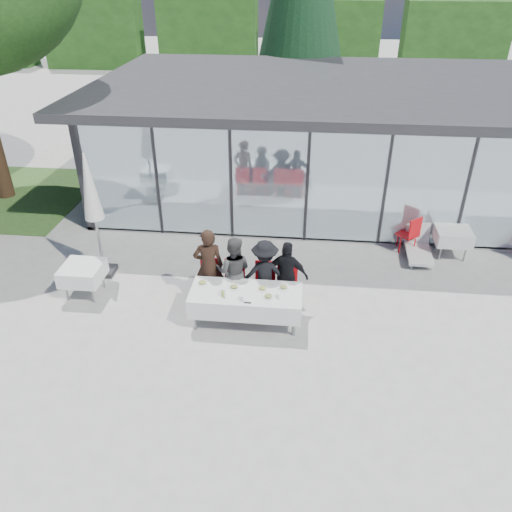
{
  "coord_description": "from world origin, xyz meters",
  "views": [
    {
      "loc": [
        0.97,
        -7.8,
        6.48
      ],
      "look_at": [
        0.03,
        1.2,
        1.12
      ],
      "focal_mm": 35.0,
      "sensor_mm": 36.0,
      "label": 1
    }
  ],
  "objects": [
    {
      "name": "spare_table_left",
      "position": [
        -3.81,
        1.02,
        0.55
      ],
      "size": [
        0.86,
        0.86,
        0.74
      ],
      "color": "silver",
      "rests_on": "ground"
    },
    {
      "name": "lounger",
      "position": [
        3.92,
        3.56,
        0.26
      ],
      "size": [
        0.66,
        1.36,
        0.72
      ],
      "color": "silver",
      "rests_on": "ground"
    },
    {
      "name": "diner_a",
      "position": [
        -0.98,
        1.07,
        0.88
      ],
      "size": [
        0.75,
        0.75,
        1.75
      ],
      "primitive_type": "imported",
      "rotation": [
        0.0,
        0.0,
        3.33
      ],
      "color": "black",
      "rests_on": "ground"
    },
    {
      "name": "market_umbrella",
      "position": [
        -3.72,
        1.91,
        2.02
      ],
      "size": [
        0.5,
        0.5,
        3.0
      ],
      "color": "black",
      "rests_on": "ground"
    },
    {
      "name": "spare_table_right",
      "position": [
        4.73,
        3.68,
        0.55
      ],
      "size": [
        0.86,
        0.86,
        0.74
      ],
      "color": "silver",
      "rests_on": "ground"
    },
    {
      "name": "spare_chair_b",
      "position": [
        3.71,
        3.74,
        0.54
      ],
      "size": [
        0.62,
        0.62,
        0.97
      ],
      "color": "red",
      "rests_on": "ground"
    },
    {
      "name": "pavilion",
      "position": [
        2.0,
        8.16,
        2.15
      ],
      "size": [
        14.8,
        8.8,
        3.44
      ],
      "color": "gray",
      "rests_on": "ground"
    },
    {
      "name": "treeline",
      "position": [
        -2.0,
        28.0,
        2.2
      ],
      "size": [
        62.5,
        2.0,
        4.4
      ],
      "color": "#193D13",
      "rests_on": "ground"
    },
    {
      "name": "folded_eyeglasses",
      "position": [
        -0.01,
        0.01,
        0.76
      ],
      "size": [
        0.14,
        0.03,
        0.01
      ],
      "primitive_type": "cube",
      "color": "black",
      "rests_on": "dining_table"
    },
    {
      "name": "ground",
      "position": [
        0.0,
        0.0,
        0.0
      ],
      "size": [
        90.0,
        90.0,
        0.0
      ],
      "primitive_type": "plane",
      "color": "#A4A39C",
      "rests_on": "ground"
    },
    {
      "name": "diner_chair_c",
      "position": [
        0.22,
        1.14,
        0.54
      ],
      "size": [
        0.44,
        0.44,
        0.97
      ],
      "color": "red",
      "rests_on": "ground"
    },
    {
      "name": "grass_patch",
      "position": [
        -8.5,
        6.0,
        0.01
      ],
      "size": [
        5.0,
        5.0,
        0.02
      ],
      "primitive_type": "cube",
      "color": "#385926",
      "rests_on": "ground"
    },
    {
      "name": "plate_extra",
      "position": [
        0.37,
        0.24,
        0.78
      ],
      "size": [
        0.23,
        0.23,
        0.07
      ],
      "color": "silver",
      "rests_on": "dining_table"
    },
    {
      "name": "diner_b",
      "position": [
        -0.44,
        1.07,
        0.79
      ],
      "size": [
        0.81,
        0.81,
        1.59
      ],
      "primitive_type": "imported",
      "rotation": [
        0.0,
        0.0,
        3.09
      ],
      "color": "#484848",
      "rests_on": "ground"
    },
    {
      "name": "dining_table",
      "position": [
        -0.09,
        0.39,
        0.54
      ],
      "size": [
        2.26,
        0.96,
        0.75
      ],
      "color": "silver",
      "rests_on": "ground"
    },
    {
      "name": "diner_d",
      "position": [
        0.7,
        1.07,
        0.77
      ],
      "size": [
        1.05,
        1.05,
        1.54
      ],
      "primitive_type": "imported",
      "rotation": [
        0.0,
        0.0,
        2.96
      ],
      "color": "black",
      "rests_on": "ground"
    },
    {
      "name": "plate_c",
      "position": [
        0.23,
        0.5,
        0.78
      ],
      "size": [
        0.23,
        0.23,
        0.07
      ],
      "color": "silver",
      "rests_on": "dining_table"
    },
    {
      "name": "juice_bottle",
      "position": [
        -0.53,
        0.18,
        0.82
      ],
      "size": [
        0.06,
        0.06,
        0.14
      ],
      "primitive_type": "cylinder",
      "color": "#82A946",
      "rests_on": "dining_table"
    },
    {
      "name": "diner_chair_b",
      "position": [
        -0.44,
        1.14,
        0.54
      ],
      "size": [
        0.44,
        0.44,
        0.97
      ],
      "color": "red",
      "rests_on": "ground"
    },
    {
      "name": "plate_b",
      "position": [
        -0.35,
        0.5,
        0.78
      ],
      "size": [
        0.23,
        0.23,
        0.07
      ],
      "color": "silver",
      "rests_on": "dining_table"
    },
    {
      "name": "plate_a",
      "position": [
        -1.02,
        0.58,
        0.78
      ],
      "size": [
        0.23,
        0.23,
        0.07
      ],
      "color": "silver",
      "rests_on": "dining_table"
    },
    {
      "name": "diner_chair_d",
      "position": [
        0.7,
        1.14,
        0.54
      ],
      "size": [
        0.44,
        0.44,
        0.97
      ],
      "color": "red",
      "rests_on": "ground"
    },
    {
      "name": "plate_d",
      "position": [
        0.65,
        0.6,
        0.78
      ],
      "size": [
        0.23,
        0.23,
        0.07
      ],
      "color": "silver",
      "rests_on": "dining_table"
    },
    {
      "name": "diner_chair_a",
      "position": [
        -0.98,
        1.14,
        0.54
      ],
      "size": [
        0.44,
        0.44,
        0.97
      ],
      "color": "red",
      "rests_on": "ground"
    },
    {
      "name": "drinking_glasses",
      "position": [
        -0.03,
        0.21,
        0.8
      ],
      "size": [
        1.17,
        0.28,
        0.1
      ],
      "color": "silver",
      "rests_on": "dining_table"
    },
    {
      "name": "diner_c",
      "position": [
        0.22,
        1.07,
        0.77
      ],
      "size": [
        1.11,
        1.11,
        1.54
      ],
      "primitive_type": "imported",
      "rotation": [
        0.0,
        0.0,
        3.26
      ],
      "color": "black",
      "rests_on": "ground"
    }
  ]
}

